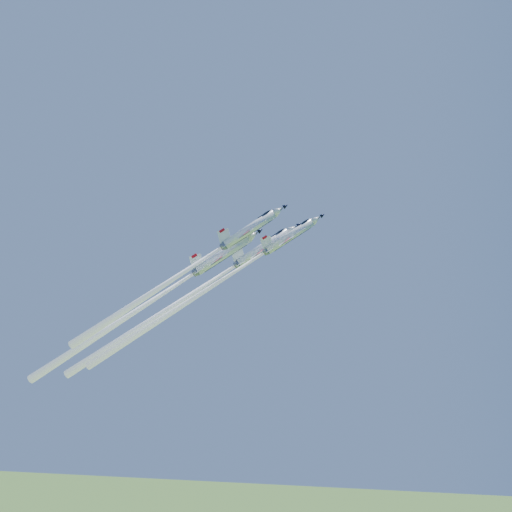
% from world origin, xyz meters
% --- Properties ---
extents(jet_lead, '(42.15, 15.85, 37.51)m').
position_xyz_m(jet_lead, '(-9.58, 0.03, 99.01)').
color(jet_lead, white).
extents(jet_left, '(44.74, 16.33, 39.36)m').
position_xyz_m(jet_left, '(-16.19, 5.47, 98.04)').
color(jet_left, white).
extents(jet_right, '(37.23, 13.22, 32.42)m').
position_xyz_m(jet_right, '(-12.44, -7.74, 101.09)').
color(jet_right, white).
extents(jet_slot, '(41.63, 14.95, 36.41)m').
position_xyz_m(jet_slot, '(-20.59, -3.94, 96.08)').
color(jet_slot, white).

